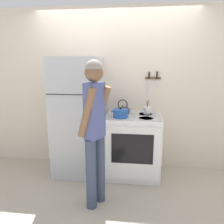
{
  "coord_description": "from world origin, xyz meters",
  "views": [
    {
      "loc": [
        0.36,
        -3.48,
        1.68
      ],
      "look_at": [
        -0.0,
        -0.47,
        1.01
      ],
      "focal_mm": 35.0,
      "sensor_mm": 36.0,
      "label": 1
    }
  ],
  "objects_px": {
    "stove_range": "(133,145)",
    "utensil_jar": "(147,110)",
    "refrigerator": "(78,117)",
    "tea_kettle": "(123,110)",
    "dutch_oven_pot": "(120,113)",
    "person": "(95,126)"
  },
  "relations": [
    {
      "from": "refrigerator",
      "to": "person",
      "type": "relative_size",
      "value": 1.03
    },
    {
      "from": "tea_kettle",
      "to": "utensil_jar",
      "type": "relative_size",
      "value": 1.07
    },
    {
      "from": "tea_kettle",
      "to": "utensil_jar",
      "type": "distance_m",
      "value": 0.37
    },
    {
      "from": "refrigerator",
      "to": "tea_kettle",
      "type": "bearing_deg",
      "value": 11.69
    },
    {
      "from": "refrigerator",
      "to": "person",
      "type": "distance_m",
      "value": 0.9
    },
    {
      "from": "dutch_oven_pot",
      "to": "tea_kettle",
      "type": "xyz_separation_m",
      "value": [
        0.01,
        0.26,
        -0.0
      ]
    },
    {
      "from": "dutch_oven_pot",
      "to": "utensil_jar",
      "type": "bearing_deg",
      "value": 34.62
    },
    {
      "from": "dutch_oven_pot",
      "to": "refrigerator",
      "type": "bearing_deg",
      "value": 169.85
    },
    {
      "from": "stove_range",
      "to": "tea_kettle",
      "type": "distance_m",
      "value": 0.56
    },
    {
      "from": "person",
      "to": "refrigerator",
      "type": "bearing_deg",
      "value": 55.77
    },
    {
      "from": "refrigerator",
      "to": "utensil_jar",
      "type": "distance_m",
      "value": 1.06
    },
    {
      "from": "refrigerator",
      "to": "dutch_oven_pot",
      "type": "distance_m",
      "value": 0.68
    },
    {
      "from": "stove_range",
      "to": "tea_kettle",
      "type": "height_order",
      "value": "tea_kettle"
    },
    {
      "from": "stove_range",
      "to": "utensil_jar",
      "type": "relative_size",
      "value": 4.05
    },
    {
      "from": "utensil_jar",
      "to": "person",
      "type": "distance_m",
      "value": 1.13
    },
    {
      "from": "dutch_oven_pot",
      "to": "utensil_jar",
      "type": "relative_size",
      "value": 1.16
    },
    {
      "from": "refrigerator",
      "to": "dutch_oven_pot",
      "type": "relative_size",
      "value": 6.67
    },
    {
      "from": "stove_range",
      "to": "utensil_jar",
      "type": "height_order",
      "value": "utensil_jar"
    },
    {
      "from": "person",
      "to": "stove_range",
      "type": "bearing_deg",
      "value": -0.82
    },
    {
      "from": "stove_range",
      "to": "dutch_oven_pot",
      "type": "xyz_separation_m",
      "value": [
        -0.18,
        -0.1,
        0.52
      ]
    },
    {
      "from": "utensil_jar",
      "to": "tea_kettle",
      "type": "bearing_deg",
      "value": -179.0
    },
    {
      "from": "dutch_oven_pot",
      "to": "person",
      "type": "height_order",
      "value": "person"
    }
  ]
}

